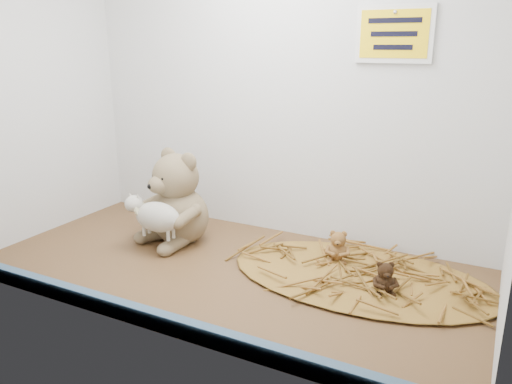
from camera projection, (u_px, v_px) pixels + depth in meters
The scene contains 8 objects.
alcove_shell at pixel (242, 78), 116.47cm from camera, with size 120.40×60.20×90.40cm.
front_rail at pixel (150, 318), 96.59cm from camera, with size 119.28×2.20×3.60cm, color #3C5772.
straw_bed at pixel (359, 276), 116.79cm from camera, with size 62.55×36.32×1.21cm, color brown.
main_teddy at pixel (178, 196), 135.83cm from camera, with size 20.71×21.86×25.69cm, color #887054, non-canonical shape.
toy_lamb at pixel (158, 217), 128.85cm from camera, with size 16.95×10.34×10.95cm, color #B9B2A6, non-canonical shape.
mini_teddy_tan at pixel (338, 244), 123.51cm from camera, with size 6.22×6.56×7.71cm, color brown, non-canonical shape.
mini_teddy_brown at pixel (385, 276), 107.61cm from camera, with size 5.66×5.97×7.02cm, color black, non-canonical shape.
wall_sign at pixel (394, 34), 117.88cm from camera, with size 16.00×1.20×11.00cm, color yellow.
Camera 1 is at (57.33, -95.57, 52.82)cm, focal length 35.00 mm.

